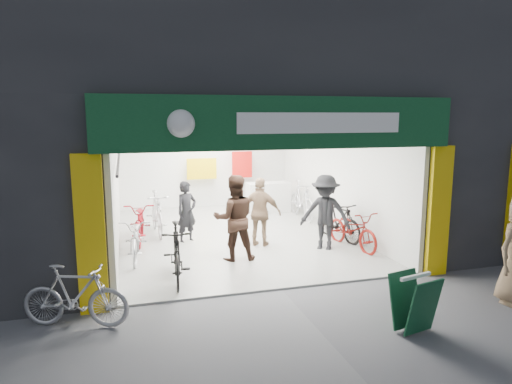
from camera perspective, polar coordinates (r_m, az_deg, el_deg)
name	(u,v)px	position (r m, az deg, el deg)	size (l,w,h in m)	color
ground	(282,290)	(8.60, 3.27, -12.14)	(60.00, 60.00, 0.00)	#56565B
building	(255,74)	(13.06, -0.15, 14.58)	(17.00, 10.27, 8.00)	#232326
bike_left_front	(137,238)	(10.50, -14.69, -5.59)	(0.65, 1.86, 0.98)	#B3B2B7
bike_left_midfront	(177,253)	(8.96, -9.90, -7.55)	(0.53, 1.87, 1.12)	black
bike_left_midback	(141,222)	(11.87, -14.21, -3.60)	(0.71, 2.02, 1.06)	maroon
bike_left_back	(157,213)	(12.49, -12.28, -2.63)	(0.55, 1.94, 1.17)	#B7B7BC
bike_right_front	(339,221)	(11.83, 10.30, -3.56)	(0.49, 1.73, 1.04)	black
bike_right_mid	(353,229)	(11.20, 11.98, -4.58)	(0.64, 1.82, 0.96)	maroon
bike_right_back	(302,200)	(14.09, 5.71, -1.01)	(0.56, 1.99, 1.20)	silver
parked_bike	(75,296)	(7.55, -21.67, -11.98)	(0.46, 1.64, 0.99)	#A5A5AA
customer_a	(187,212)	(11.54, -8.66, -2.52)	(0.57, 0.37, 1.56)	black
customer_b	(234,218)	(9.96, -2.72, -3.32)	(0.93, 0.72, 1.91)	#321F16
customer_c	(325,213)	(10.85, 8.63, -2.62)	(1.17, 0.67, 1.81)	black
customer_d	(261,213)	(11.00, 0.57, -2.61)	(1.00, 0.42, 1.71)	#88694F
sandwich_board	(414,302)	(7.28, 19.16, -12.83)	(0.66, 0.67, 0.86)	#104025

